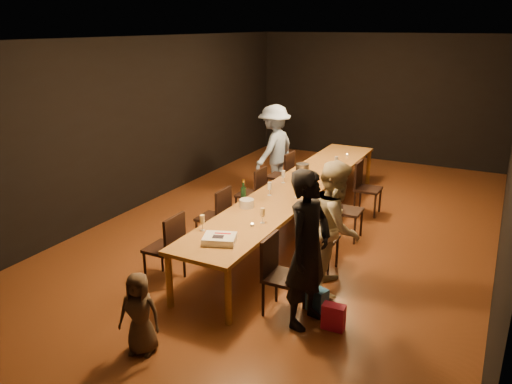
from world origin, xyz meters
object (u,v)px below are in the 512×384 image
at_px(chair_right_2, 348,210).
at_px(chair_right_3, 368,188).
at_px(woman_birthday, 308,250).
at_px(chair_left_2, 250,194).
at_px(ice_bucket, 302,171).
at_px(chair_right_0, 284,276).
at_px(man_blue, 274,149).
at_px(champagne_bottle, 243,191).
at_px(woman_tan, 335,226).
at_px(table, 297,188).
at_px(chair_right_1, 321,238).
at_px(plate_stack, 247,203).
at_px(chair_left_1, 213,217).
at_px(child, 140,313).
at_px(chair_left_0, 164,247).
at_px(birthday_cake, 220,239).
at_px(chair_left_3, 280,176).

relative_size(chair_right_2, chair_right_3, 1.00).
bearing_deg(woman_birthday, chair_left_2, 49.54).
bearing_deg(ice_bucket, chair_right_0, -71.70).
distance_m(man_blue, champagne_bottle, 2.80).
distance_m(chair_left_2, man_blue, 1.65).
height_order(woman_birthday, woman_tan, woman_birthday).
distance_m(table, chair_right_1, 1.49).
bearing_deg(plate_stack, ice_bucket, 84.30).
distance_m(chair_right_2, man_blue, 2.58).
height_order(chair_right_2, chair_left_1, same).
height_order(chair_right_3, child, chair_right_3).
relative_size(chair_left_0, woman_birthday, 0.52).
xyz_separation_m(chair_left_1, woman_birthday, (2.00, -1.26, 0.43)).
bearing_deg(chair_right_2, chair_left_1, -54.78).
height_order(birthday_cake, ice_bucket, ice_bucket).
distance_m(chair_right_2, ice_bucket, 1.08).
bearing_deg(woman_birthday, table, 35.49).
xyz_separation_m(chair_right_2, plate_stack, (-1.09, -1.27, 0.34)).
distance_m(chair_left_0, child, 1.50).
bearing_deg(ice_bucket, chair_left_3, 133.79).
height_order(chair_left_2, man_blue, man_blue).
xyz_separation_m(woman_tan, plate_stack, (-1.39, 0.28, -0.02)).
bearing_deg(table, chair_left_0, -109.50).
height_order(chair_left_1, plate_stack, chair_left_1).
xyz_separation_m(chair_right_1, woman_birthday, (0.30, -1.26, 0.43)).
bearing_deg(champagne_bottle, birthday_cake, -72.99).
height_order(chair_right_3, woman_birthday, woman_birthday).
bearing_deg(ice_bucket, chair_right_1, -59.87).
distance_m(chair_left_1, birthday_cake, 1.59).
relative_size(chair_right_1, woman_birthday, 0.52).
xyz_separation_m(chair_left_0, chair_left_1, (0.00, 1.20, 0.00)).
bearing_deg(woman_birthday, birthday_cake, 100.80).
distance_m(chair_right_2, chair_left_3, 2.08).
distance_m(table, chair_left_0, 2.56).
xyz_separation_m(man_blue, ice_bucket, (1.08, -1.19, 0.01)).
bearing_deg(chair_right_2, child, -14.96).
xyz_separation_m(chair_right_2, woman_birthday, (0.30, -2.46, 0.43)).
bearing_deg(woman_birthday, champagne_bottle, 59.00).
bearing_deg(man_blue, woman_birthday, 35.90).
bearing_deg(chair_right_1, chair_right_3, 180.00).
xyz_separation_m(chair_right_0, birthday_cake, (-0.81, -0.07, 0.33)).
bearing_deg(chair_right_0, chair_left_0, -90.00).
height_order(table, birthday_cake, birthday_cake).
xyz_separation_m(chair_right_1, man_blue, (-2.00, 2.78, 0.40)).
relative_size(man_blue, birthday_cake, 3.80).
bearing_deg(chair_right_2, woman_tan, 10.92).
bearing_deg(plate_stack, child, -87.85).
xyz_separation_m(chair_left_0, champagne_bottle, (0.48, 1.28, 0.46)).
distance_m(chair_left_0, plate_stack, 1.33).
bearing_deg(ice_bucket, chair_right_2, -22.84).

